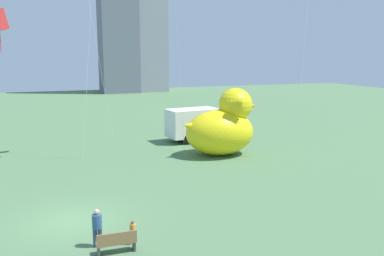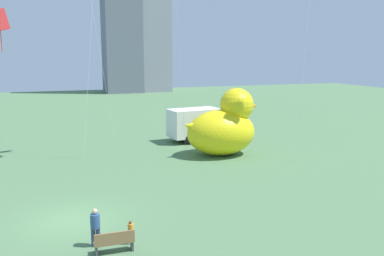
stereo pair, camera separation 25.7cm
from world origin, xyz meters
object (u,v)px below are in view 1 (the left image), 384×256
at_px(giant_inflatable_duck, 222,127).
at_px(box_truck, 199,124).
at_px(park_bench, 117,242).
at_px(person_child, 133,231).
at_px(person_adult, 97,226).

distance_m(giant_inflatable_duck, box_truck, 5.53).
bearing_deg(giant_inflatable_duck, park_bench, -128.37).
relative_size(giant_inflatable_duck, box_truck, 0.97).
height_order(park_bench, giant_inflatable_duck, giant_inflatable_duck).
bearing_deg(person_child, person_adult, 168.00).
bearing_deg(park_bench, giant_inflatable_duck, 51.63).
height_order(park_bench, person_child, person_child).
height_order(park_bench, person_adult, person_adult).
relative_size(person_adult, person_child, 1.56).
distance_m(person_child, giant_inflatable_duck, 15.98).
xyz_separation_m(person_child, giant_inflatable_duck, (9.67, 12.62, 1.59)).
distance_m(park_bench, giant_inflatable_duck, 16.89).
xyz_separation_m(person_adult, box_truck, (11.29, 17.81, 0.58)).
bearing_deg(person_child, box_truck, 61.25).
height_order(giant_inflatable_duck, box_truck, giant_inflatable_duck).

